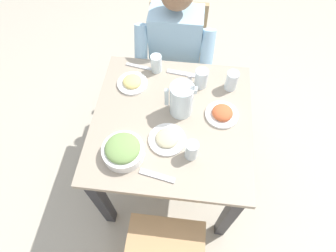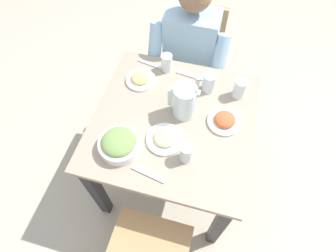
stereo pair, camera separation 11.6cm
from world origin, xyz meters
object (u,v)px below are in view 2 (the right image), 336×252
salt_shaker (198,81)px  water_pitcher (184,101)px  plate_rice_curry (224,120)px  plate_beans (165,138)px  water_glass_center (167,63)px  water_glass_far_right (186,153)px  dining_table (173,133)px  water_glass_near_right (209,83)px  chair_near (192,59)px  diner_near (187,64)px  water_glass_far_left (239,89)px  salad_bowl (119,144)px  plate_fries (141,79)px

salt_shaker → water_pitcher: bearing=81.7°
plate_rice_curry → plate_beans: 0.32m
water_pitcher → water_glass_center: (0.17, -0.27, -0.04)m
water_glass_center → water_glass_far_right: size_ratio=1.01×
dining_table → water_glass_center: size_ratio=7.73×
water_glass_near_right → chair_near: bearing=-69.2°
dining_table → chair_near: chair_near is taller
chair_near → water_pitcher: size_ratio=4.50×
diner_near → water_glass_far_left: 0.46m
dining_table → plate_beans: size_ratio=4.46×
diner_near → salad_bowl: diner_near is taller
chair_near → water_glass_center: chair_near is taller
salad_bowl → chair_near: bearing=-100.0°
water_glass_near_right → water_glass_far_left: bearing=-179.5°
water_pitcher → salt_shaker: (-0.03, -0.21, -0.07)m
water_glass_far_right → salt_shaker: (0.04, -0.47, -0.03)m
chair_near → plate_rice_curry: size_ratio=4.89×
chair_near → water_glass_far_right: size_ratio=8.02×
water_glass_far_left → water_glass_center: size_ratio=1.06×
water_glass_far_left → water_glass_near_right: same height
diner_near → water_glass_far_left: bearing=142.9°
plate_beans → plate_fries: size_ratio=1.09×
water_glass_far_right → water_glass_far_left: bearing=-112.6°
water_pitcher → plate_rice_curry: bearing=178.2°
salad_bowl → plate_rice_curry: (-0.46, -0.28, -0.02)m
diner_near → plate_beans: diner_near is taller
plate_beans → water_glass_far_right: 0.15m
chair_near → water_pitcher: water_pitcher is taller
salad_bowl → water_glass_center: size_ratio=1.88×
chair_near → water_glass_far_right: 0.97m
water_glass_near_right → salt_shaker: bearing=-17.8°
water_pitcher → water_glass_near_right: water_pitcher is taller
water_glass_near_right → water_glass_far_right: size_ratio=1.07×
diner_near → plate_fries: (0.21, 0.30, 0.12)m
water_glass_near_right → diner_near: bearing=-55.9°
plate_rice_curry → water_glass_far_right: size_ratio=1.64×
dining_table → water_glass_far_left: 0.43m
plate_beans → water_glass_far_right: (-0.12, 0.07, 0.04)m
dining_table → salt_shaker: (-0.07, -0.27, 0.16)m
chair_near → water_glass_near_right: bearing=110.8°
chair_near → plate_beans: bearing=92.1°
water_glass_near_right → water_glass_far_right: 0.45m
water_pitcher → salad_bowl: bearing=49.3°
chair_near → plate_fries: (0.21, 0.50, 0.26)m
salad_bowl → plate_fries: bearing=-84.8°
water_glass_center → salt_shaker: bearing=161.9°
plate_beans → diner_near: bearing=-87.2°
plate_rice_curry → water_glass_far_left: water_glass_far_left is taller
salad_bowl → water_glass_far_right: 0.32m
plate_rice_curry → water_glass_center: (0.38, -0.28, 0.04)m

